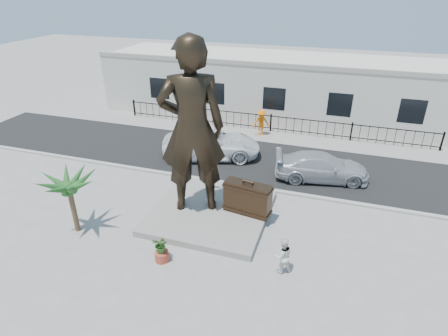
# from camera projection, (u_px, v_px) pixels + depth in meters

# --- Properties ---
(ground) EXTENTS (100.00, 100.00, 0.00)m
(ground) POSITION_uv_depth(u_px,v_px,m) (210.00, 236.00, 16.10)
(ground) COLOR #9E9991
(ground) RESTS_ON ground
(street) EXTENTS (40.00, 7.00, 0.01)m
(street) POSITION_uv_depth(u_px,v_px,m) (254.00, 159.00, 22.86)
(street) COLOR black
(street) RESTS_ON ground
(curb) EXTENTS (40.00, 0.25, 0.12)m
(curb) POSITION_uv_depth(u_px,v_px,m) (238.00, 185.00, 19.88)
(curb) COLOR #A5A399
(curb) RESTS_ON ground
(far_sidewalk) EXTENTS (40.00, 2.50, 0.02)m
(far_sidewalk) POSITION_uv_depth(u_px,v_px,m) (268.00, 135.00, 26.25)
(far_sidewalk) COLOR #9E9991
(far_sidewalk) RESTS_ON ground
(plinth) EXTENTS (5.20, 5.20, 0.30)m
(plinth) POSITION_uv_depth(u_px,v_px,m) (211.00, 212.00, 17.44)
(plinth) COLOR gray
(plinth) RESTS_ON ground
(fence) EXTENTS (22.00, 0.10, 1.20)m
(fence) POSITION_uv_depth(u_px,v_px,m) (271.00, 123.00, 26.65)
(fence) COLOR black
(fence) RESTS_ON ground
(building) EXTENTS (28.00, 7.00, 4.40)m
(building) POSITION_uv_depth(u_px,v_px,m) (283.00, 87.00, 29.48)
(building) COLOR silver
(building) RESTS_ON ground
(statue) EXTENTS (3.34, 2.81, 7.79)m
(statue) POSITION_uv_depth(u_px,v_px,m) (192.00, 128.00, 15.86)
(statue) COLOR black
(statue) RESTS_ON plinth
(suitcase) EXTENTS (2.20, 1.00, 1.50)m
(suitcase) POSITION_uv_depth(u_px,v_px,m) (248.00, 198.00, 16.82)
(suitcase) COLOR #312114
(suitcase) RESTS_ON plinth
(tourist) EXTENTS (0.92, 0.87, 1.50)m
(tourist) POSITION_uv_depth(u_px,v_px,m) (283.00, 256.00, 13.83)
(tourist) COLOR white
(tourist) RESTS_ON ground
(car_white) EXTENTS (6.46, 4.47, 1.64)m
(car_white) POSITION_uv_depth(u_px,v_px,m) (212.00, 144.00, 22.82)
(car_white) COLOR white
(car_white) RESTS_ON street
(car_silver) EXTENTS (5.32, 3.00, 1.46)m
(car_silver) POSITION_uv_depth(u_px,v_px,m) (322.00, 167.00, 20.28)
(car_silver) COLOR #ACAEB1
(car_silver) RESTS_ON street
(worker) EXTENTS (1.37, 1.14, 1.84)m
(worker) POSITION_uv_depth(u_px,v_px,m) (261.00, 123.00, 25.82)
(worker) COLOR orange
(worker) RESTS_ON far_sidewalk
(palm_tree) EXTENTS (1.80, 1.80, 3.20)m
(palm_tree) POSITION_uv_depth(u_px,v_px,m) (78.00, 230.00, 16.45)
(palm_tree) COLOR #20501D
(palm_tree) RESTS_ON ground
(planter) EXTENTS (0.56, 0.56, 0.40)m
(planter) POSITION_uv_depth(u_px,v_px,m) (162.00, 256.00, 14.62)
(planter) COLOR #AD422D
(planter) RESTS_ON ground
(shrub) EXTENTS (0.74, 0.68, 0.69)m
(shrub) POSITION_uv_depth(u_px,v_px,m) (161.00, 245.00, 14.37)
(shrub) COLOR #2F591D
(shrub) RESTS_ON planter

